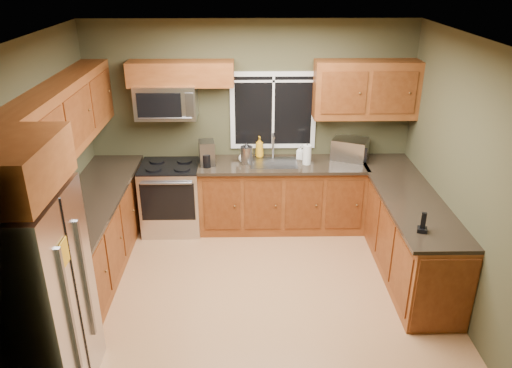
{
  "coord_description": "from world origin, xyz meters",
  "views": [
    {
      "loc": [
        -0.04,
        -4.52,
        3.33
      ],
      "look_at": [
        0.05,
        0.35,
        1.15
      ],
      "focal_mm": 35.0,
      "sensor_mm": 36.0,
      "label": 1
    }
  ],
  "objects_px": {
    "kettle": "(247,154)",
    "cordless_phone": "(423,226)",
    "coffee_maker": "(207,154)",
    "refrigerator": "(32,301)",
    "soap_bottle_c": "(243,156)",
    "range": "(172,197)",
    "paper_towel_roll": "(307,155)",
    "toaster_oven": "(350,149)",
    "soap_bottle_b": "(300,152)",
    "soap_bottle_a": "(259,147)",
    "microwave": "(166,101)"
  },
  "relations": [
    {
      "from": "kettle",
      "to": "cordless_phone",
      "type": "relative_size",
      "value": 1.36
    },
    {
      "from": "coffee_maker",
      "to": "refrigerator",
      "type": "bearing_deg",
      "value": -113.33
    },
    {
      "from": "soap_bottle_c",
      "to": "cordless_phone",
      "type": "distance_m",
      "value": 2.54
    },
    {
      "from": "range",
      "to": "paper_towel_roll",
      "type": "relative_size",
      "value": 3.35
    },
    {
      "from": "soap_bottle_c",
      "to": "toaster_oven",
      "type": "bearing_deg",
      "value": 4.21
    },
    {
      "from": "cordless_phone",
      "to": "refrigerator",
      "type": "bearing_deg",
      "value": -164.11
    },
    {
      "from": "coffee_maker",
      "to": "soap_bottle_c",
      "type": "bearing_deg",
      "value": 9.03
    },
    {
      "from": "soap_bottle_b",
      "to": "soap_bottle_c",
      "type": "xyz_separation_m",
      "value": [
        -0.75,
        -0.11,
        -0.01
      ]
    },
    {
      "from": "range",
      "to": "soap_bottle_a",
      "type": "distance_m",
      "value": 1.34
    },
    {
      "from": "microwave",
      "to": "soap_bottle_c",
      "type": "height_order",
      "value": "microwave"
    },
    {
      "from": "paper_towel_roll",
      "to": "soap_bottle_b",
      "type": "relative_size",
      "value": 1.52
    },
    {
      "from": "soap_bottle_b",
      "to": "range",
      "type": "bearing_deg",
      "value": -174.74
    },
    {
      "from": "microwave",
      "to": "soap_bottle_c",
      "type": "relative_size",
      "value": 4.54
    },
    {
      "from": "range",
      "to": "coffee_maker",
      "type": "relative_size",
      "value": 2.97
    },
    {
      "from": "kettle",
      "to": "range",
      "type": "bearing_deg",
      "value": -179.64
    },
    {
      "from": "refrigerator",
      "to": "cordless_phone",
      "type": "relative_size",
      "value": 8.77
    },
    {
      "from": "kettle",
      "to": "soap_bottle_a",
      "type": "distance_m",
      "value": 0.28
    },
    {
      "from": "microwave",
      "to": "paper_towel_roll",
      "type": "distance_m",
      "value": 1.9
    },
    {
      "from": "paper_towel_roll",
      "to": "soap_bottle_b",
      "type": "height_order",
      "value": "paper_towel_roll"
    },
    {
      "from": "refrigerator",
      "to": "toaster_oven",
      "type": "distance_m",
      "value": 4.22
    },
    {
      "from": "range",
      "to": "kettle",
      "type": "bearing_deg",
      "value": 0.36
    },
    {
      "from": "refrigerator",
      "to": "cordless_phone",
      "type": "height_order",
      "value": "refrigerator"
    },
    {
      "from": "soap_bottle_b",
      "to": "soap_bottle_c",
      "type": "height_order",
      "value": "soap_bottle_b"
    },
    {
      "from": "refrigerator",
      "to": "soap_bottle_c",
      "type": "distance_m",
      "value": 3.26
    },
    {
      "from": "refrigerator",
      "to": "soap_bottle_b",
      "type": "height_order",
      "value": "refrigerator"
    },
    {
      "from": "kettle",
      "to": "soap_bottle_c",
      "type": "bearing_deg",
      "value": 137.82
    },
    {
      "from": "refrigerator",
      "to": "range",
      "type": "relative_size",
      "value": 1.92
    },
    {
      "from": "toaster_oven",
      "to": "paper_towel_roll",
      "type": "relative_size",
      "value": 1.91
    },
    {
      "from": "refrigerator",
      "to": "paper_towel_roll",
      "type": "relative_size",
      "value": 6.43
    },
    {
      "from": "range",
      "to": "microwave",
      "type": "relative_size",
      "value": 1.23
    },
    {
      "from": "soap_bottle_a",
      "to": "soap_bottle_b",
      "type": "height_order",
      "value": "soap_bottle_a"
    },
    {
      "from": "microwave",
      "to": "soap_bottle_a",
      "type": "distance_m",
      "value": 1.34
    },
    {
      "from": "cordless_phone",
      "to": "kettle",
      "type": "bearing_deg",
      "value": 133.03
    },
    {
      "from": "soap_bottle_a",
      "to": "soap_bottle_b",
      "type": "relative_size",
      "value": 1.55
    },
    {
      "from": "refrigerator",
      "to": "coffee_maker",
      "type": "distance_m",
      "value": 2.99
    },
    {
      "from": "coffee_maker",
      "to": "soap_bottle_a",
      "type": "relative_size",
      "value": 1.1
    },
    {
      "from": "soap_bottle_b",
      "to": "microwave",
      "type": "bearing_deg",
      "value": -179.3
    },
    {
      "from": "range",
      "to": "kettle",
      "type": "distance_m",
      "value": 1.17
    },
    {
      "from": "soap_bottle_b",
      "to": "paper_towel_roll",
      "type": "bearing_deg",
      "value": -69.71
    },
    {
      "from": "refrigerator",
      "to": "soap_bottle_c",
      "type": "bearing_deg",
      "value": 59.64
    },
    {
      "from": "range",
      "to": "microwave",
      "type": "bearing_deg",
      "value": 90.02
    },
    {
      "from": "soap_bottle_c",
      "to": "kettle",
      "type": "bearing_deg",
      "value": -42.18
    },
    {
      "from": "microwave",
      "to": "soap_bottle_c",
      "type": "distance_m",
      "value": 1.19
    },
    {
      "from": "microwave",
      "to": "cordless_phone",
      "type": "bearing_deg",
      "value": -35.82
    },
    {
      "from": "coffee_maker",
      "to": "soap_bottle_c",
      "type": "height_order",
      "value": "coffee_maker"
    },
    {
      "from": "toaster_oven",
      "to": "cordless_phone",
      "type": "height_order",
      "value": "toaster_oven"
    },
    {
      "from": "paper_towel_roll",
      "to": "soap_bottle_c",
      "type": "bearing_deg",
      "value": 175.17
    },
    {
      "from": "range",
      "to": "soap_bottle_c",
      "type": "distance_m",
      "value": 1.11
    },
    {
      "from": "microwave",
      "to": "soap_bottle_b",
      "type": "height_order",
      "value": "microwave"
    },
    {
      "from": "soap_bottle_a",
      "to": "cordless_phone",
      "type": "bearing_deg",
      "value": -53.23
    }
  ]
}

